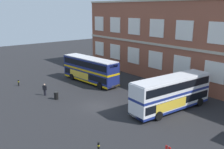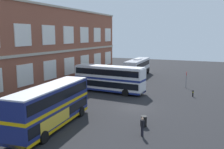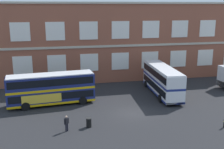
% 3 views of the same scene
% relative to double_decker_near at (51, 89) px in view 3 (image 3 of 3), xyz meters
% --- Properties ---
extents(ground_plane, '(120.00, 120.00, 0.00)m').
position_rel_double_decker_near_xyz_m(ground_plane, '(9.31, -3.19, -2.15)').
color(ground_plane, '#232326').
extents(brick_terminal_building, '(46.63, 8.19, 13.15)m').
position_rel_double_decker_near_xyz_m(brick_terminal_building, '(11.34, 12.79, 4.28)').
color(brick_terminal_building, brown).
rests_on(brick_terminal_building, ground).
extents(double_decker_near, '(11.19, 3.64, 4.07)m').
position_rel_double_decker_near_xyz_m(double_decker_near, '(0.00, 0.00, 0.00)').
color(double_decker_near, navy).
rests_on(double_decker_near, ground).
extents(double_decker_middle, '(3.38, 11.14, 4.07)m').
position_rel_double_decker_near_xyz_m(double_decker_middle, '(15.65, 1.02, 0.00)').
color(double_decker_middle, silver).
rests_on(double_decker_middle, ground).
extents(waiting_passenger, '(0.56, 0.48, 1.70)m').
position_rel_double_decker_near_xyz_m(waiting_passenger, '(1.43, -8.55, -1.22)').
color(waiting_passenger, black).
rests_on(waiting_passenger, ground).
extents(station_litter_bin, '(0.60, 0.60, 1.03)m').
position_rel_double_decker_near_xyz_m(station_litter_bin, '(3.78, -8.00, -1.63)').
color(station_litter_bin, black).
rests_on(station_litter_bin, ground).
extents(safety_bollard_east, '(0.19, 0.19, 0.95)m').
position_rel_double_decker_near_xyz_m(safety_bollard_east, '(17.77, -11.13, -1.66)').
color(safety_bollard_east, black).
rests_on(safety_bollard_east, ground).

